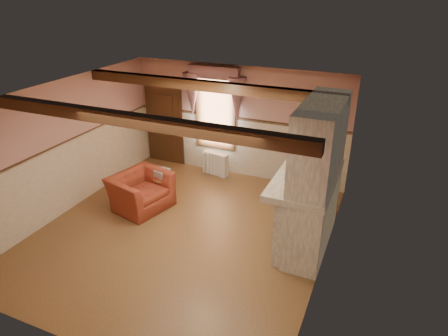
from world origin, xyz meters
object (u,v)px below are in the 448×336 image
at_px(side_table, 164,188).
at_px(oil_lamp, 314,157).
at_px(radiator, 215,164).
at_px(bowl, 306,175).
at_px(armchair, 141,191).
at_px(mantel_clock, 316,154).

bearing_deg(side_table, oil_lamp, 2.69).
bearing_deg(oil_lamp, radiator, 151.17).
xyz_separation_m(bowl, oil_lamp, (0.00, 0.63, 0.10)).
bearing_deg(oil_lamp, armchair, -169.25).
xyz_separation_m(radiator, oil_lamp, (2.74, -1.51, 1.26)).
relative_size(side_table, bowl, 1.80).
height_order(side_table, bowl, bowl).
bearing_deg(mantel_clock, side_table, -173.60).
bearing_deg(armchair, oil_lamp, -64.94).
distance_m(armchair, mantel_clock, 3.83).
xyz_separation_m(side_table, radiator, (0.54, 1.66, 0.02)).
bearing_deg(side_table, armchair, -116.99).
height_order(radiator, mantel_clock, mantel_clock).
distance_m(radiator, oil_lamp, 3.37).
distance_m(side_table, mantel_clock, 3.53).
distance_m(armchair, bowl, 3.71).
height_order(armchair, bowl, bowl).
xyz_separation_m(radiator, mantel_clock, (2.74, -1.30, 1.22)).
relative_size(bowl, oil_lamp, 1.09).
relative_size(radiator, mantel_clock, 2.92).
bearing_deg(bowl, armchair, -179.32).
relative_size(armchair, radiator, 1.72).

